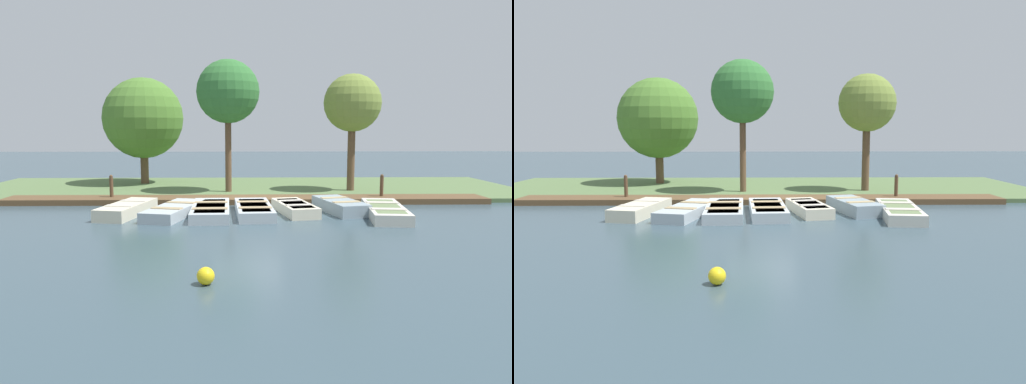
{
  "view_description": "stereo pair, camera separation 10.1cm",
  "coord_description": "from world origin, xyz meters",
  "views": [
    {
      "loc": [
        17.47,
        -0.08,
        2.88
      ],
      "look_at": [
        0.61,
        0.31,
        0.65
      ],
      "focal_mm": 35.0,
      "sensor_mm": 36.0,
      "label": 1
    },
    {
      "loc": [
        17.48,
        0.02,
        2.88
      ],
      "look_at": [
        0.61,
        0.31,
        0.65
      ],
      "focal_mm": 35.0,
      "sensor_mm": 36.0,
      "label": 2
    }
  ],
  "objects": [
    {
      "name": "rowboat_0",
      "position": [
        1.37,
        -3.91,
        0.2
      ],
      "size": [
        3.03,
        1.54,
        0.41
      ],
      "rotation": [
        0.0,
        0.0,
        -0.2
      ],
      "color": "beige",
      "rests_on": "ground_plane"
    },
    {
      "name": "rowboat_6",
      "position": [
        1.78,
        4.44,
        0.18
      ],
      "size": [
        3.66,
        1.55,
        0.36
      ],
      "rotation": [
        0.0,
        0.0,
        -0.12
      ],
      "color": "beige",
      "rests_on": "ground_plane"
    },
    {
      "name": "park_tree_far_left",
      "position": [
        -6.43,
        -4.86,
        3.25
      ],
      "size": [
        3.79,
        3.79,
        5.15
      ],
      "color": "brown",
      "rests_on": "ground_plane"
    },
    {
      "name": "rowboat_2",
      "position": [
        1.44,
        -1.19,
        0.17
      ],
      "size": [
        3.49,
        1.32,
        0.35
      ],
      "rotation": [
        0.0,
        0.0,
        0.03
      ],
      "color": "#B2BCC1",
      "rests_on": "ground_plane"
    },
    {
      "name": "shore_bank",
      "position": [
        -5.0,
        0.0,
        0.08
      ],
      "size": [
        8.0,
        24.0,
        0.16
      ],
      "color": "#567042",
      "rests_on": "ground_plane"
    },
    {
      "name": "mooring_post_far",
      "position": [
        -1.42,
        5.19,
        0.53
      ],
      "size": [
        0.14,
        0.14,
        1.06
      ],
      "color": "brown",
      "rests_on": "ground_plane"
    },
    {
      "name": "mooring_post_near",
      "position": [
        -1.42,
        -5.14,
        0.53
      ],
      "size": [
        0.14,
        0.14,
        1.06
      ],
      "color": "brown",
      "rests_on": "ground_plane"
    },
    {
      "name": "buoy",
      "position": [
        8.64,
        -0.79,
        0.17
      ],
      "size": [
        0.33,
        0.33,
        0.33
      ],
      "color": "yellow",
      "rests_on": "ground_plane"
    },
    {
      "name": "rowboat_3",
      "position": [
        1.34,
        0.22,
        0.17
      ],
      "size": [
        3.35,
        1.31,
        0.35
      ],
      "rotation": [
        0.0,
        0.0,
        0.06
      ],
      "color": "#B2BCC1",
      "rests_on": "ground_plane"
    },
    {
      "name": "rowboat_1",
      "position": [
        1.49,
        -2.36,
        0.18
      ],
      "size": [
        3.38,
        1.8,
        0.36
      ],
      "rotation": [
        0.0,
        0.0,
        -0.24
      ],
      "color": "#B2BCC1",
      "rests_on": "ground_plane"
    },
    {
      "name": "park_tree_center",
      "position": [
        -3.6,
        4.45,
        3.8
      ],
      "size": [
        2.41,
        2.41,
        5.06
      ],
      "color": "brown",
      "rests_on": "ground_plane"
    },
    {
      "name": "ground_plane",
      "position": [
        0.0,
        0.0,
        0.0
      ],
      "size": [
        80.0,
        80.0,
        0.0
      ],
      "primitive_type": "plane",
      "color": "#384C56"
    },
    {
      "name": "rowboat_4",
      "position": [
        1.13,
        1.59,
        0.18
      ],
      "size": [
        2.78,
        1.44,
        0.37
      ],
      "rotation": [
        0.0,
        0.0,
        0.19
      ],
      "color": "beige",
      "rests_on": "ground_plane"
    },
    {
      "name": "park_tree_left",
      "position": [
        -3.29,
        -0.75,
        4.26
      ],
      "size": [
        2.6,
        2.6,
        5.59
      ],
      "color": "brown",
      "rests_on": "ground_plane"
    },
    {
      "name": "rowboat_5",
      "position": [
        0.91,
        3.14,
        0.22
      ],
      "size": [
        2.81,
        1.61,
        0.43
      ],
      "rotation": [
        0.0,
        0.0,
        0.24
      ],
      "color": "#8C9EA8",
      "rests_on": "ground_plane"
    },
    {
      "name": "dock_walkway",
      "position": [
        -1.29,
        0.0,
        0.11
      ],
      "size": [
        1.39,
        18.16,
        0.21
      ],
      "color": "brown",
      "rests_on": "ground_plane"
    }
  ]
}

